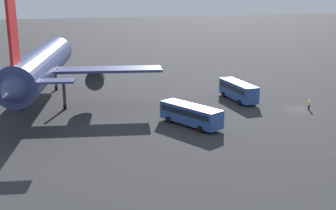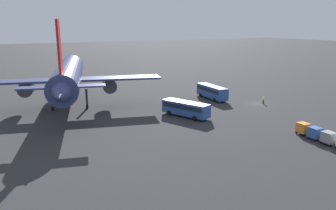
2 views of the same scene
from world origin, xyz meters
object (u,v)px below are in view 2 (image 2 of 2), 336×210
(shuttle_bus_near, at_px, (212,91))
(cargo_cart_grey, at_px, (329,137))
(shuttle_bus_far, at_px, (186,108))
(airplane, at_px, (68,76))
(cargo_cart_blue, at_px, (315,133))
(cargo_cart_orange, at_px, (303,128))
(worker_person, at_px, (263,100))

(shuttle_bus_near, distance_m, cargo_cart_grey, 35.43)
(cargo_cart_grey, bearing_deg, shuttle_bus_far, 24.99)
(airplane, height_order, cargo_cart_grey, airplane)
(shuttle_bus_far, relative_size, cargo_cart_blue, 5.00)
(cargo_cart_blue, distance_m, cargo_cart_orange, 2.63)
(cargo_cart_grey, relative_size, cargo_cart_orange, 1.00)
(cargo_cart_blue, bearing_deg, cargo_cart_grey, 177.83)
(shuttle_bus_near, xyz_separation_m, cargo_cart_grey, (-35.30, 2.97, -0.81))
(cargo_cart_blue, height_order, cargo_cart_orange, same)
(airplane, distance_m, shuttle_bus_far, 27.15)
(shuttle_bus_near, relative_size, cargo_cart_orange, 4.99)
(worker_person, height_order, cargo_cart_grey, cargo_cart_grey)
(shuttle_bus_near, distance_m, shuttle_bus_far, 18.03)
(cargo_cart_blue, bearing_deg, airplane, 37.38)
(airplane, relative_size, shuttle_bus_near, 4.44)
(airplane, relative_size, cargo_cart_blue, 22.16)
(cargo_cart_blue, relative_size, cargo_cart_orange, 1.00)
(shuttle_bus_near, relative_size, cargo_cart_grey, 4.99)
(airplane, bearing_deg, cargo_cart_orange, -125.43)
(airplane, height_order, shuttle_bus_near, airplane)
(airplane, bearing_deg, shuttle_bus_near, -87.55)
(worker_person, relative_size, cargo_cart_grey, 0.82)
(shuttle_bus_far, xyz_separation_m, cargo_cart_grey, (-24.35, -11.35, -0.66))
(shuttle_bus_near, xyz_separation_m, cargo_cart_blue, (-32.69, 2.87, -0.81))
(worker_person, bearing_deg, cargo_cart_orange, 152.73)
(worker_person, bearing_deg, shuttle_bus_near, 38.51)
(shuttle_bus_near, height_order, shuttle_bus_far, shuttle_bus_near)
(shuttle_bus_near, xyz_separation_m, worker_person, (-9.91, -7.89, -1.13))
(worker_person, height_order, cargo_cart_orange, cargo_cart_orange)
(shuttle_bus_near, height_order, cargo_cart_orange, shuttle_bus_near)
(shuttle_bus_near, xyz_separation_m, cargo_cart_orange, (-30.09, 2.51, -0.81))
(shuttle_bus_near, bearing_deg, worker_person, -139.18)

